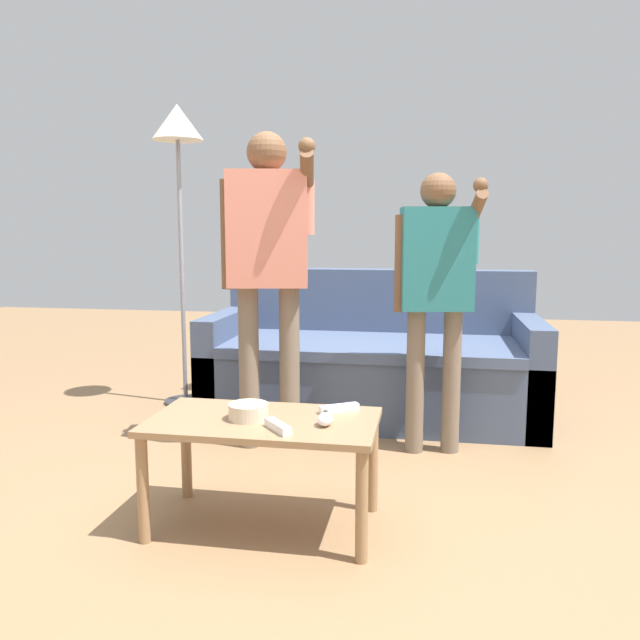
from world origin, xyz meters
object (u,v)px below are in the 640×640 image
Objects in this scene: player_left at (268,253)px; game_remote_wand_near at (278,427)px; couch at (373,365)px; snack_bowl at (248,411)px; player_right at (436,280)px; game_remote_nunchuk at (325,419)px; coffee_table at (264,435)px; floor_lamp at (178,148)px; game_remote_wand_far at (339,408)px.

player_left reaches higher than game_remote_wand_near.
couch reaches higher than snack_bowl.
player_left reaches higher than player_right.
game_remote_wand_near is at bearing -150.27° from game_remote_nunchuk.
coffee_table is 0.53× the size of player_left.
coffee_table is 1.27m from player_right.
game_remote_nunchuk is at bearing -53.53° from floor_lamp.
game_remote_wand_near is at bearing -55.67° from coffee_table.
player_right is at bearing 68.34° from game_remote_nunchuk.
game_remote_wand_far is at bearing -114.37° from player_right.
snack_bowl is at bearing -165.46° from coffee_table.
floor_lamp is at bearing 126.47° from game_remote_nunchuk.
player_right is 0.86m from player_left.
snack_bowl reaches higher than game_remote_wand_far.
player_left is at bearing 106.30° from game_remote_wand_near.
player_left is (-0.48, -0.73, 0.72)m from couch.
floor_lamp reaches higher than couch.
player_right reaches higher than couch.
floor_lamp is at bearing 119.60° from snack_bowl.
player_left is at bearing 103.23° from coffee_table.
game_remote_wand_far is at bearing 81.90° from game_remote_nunchuk.
player_right is (0.40, 1.00, 0.44)m from game_remote_nunchuk.
snack_bowl is (-0.32, -1.64, 0.16)m from couch.
game_remote_nunchuk is 0.18m from game_remote_wand_near.
game_remote_nunchuk is 0.56× the size of game_remote_wand_far.
game_remote_nunchuk is at bearing -5.30° from snack_bowl.
player_left is 1.21m from game_remote_wand_near.
game_remote_nunchuk is at bearing -98.10° from game_remote_wand_far.
snack_bowl is 0.11× the size of player_right.
floor_lamp is 2.29m from game_remote_wand_far.
couch is 1.65m from coffee_table.
game_remote_nunchuk is 0.06× the size of player_right.
floor_lamp is 1.36× the size of player_right.
coffee_table is 6.24× the size of game_remote_wand_near.
snack_bowl reaches higher than game_remote_nunchuk.
game_remote_nunchuk is 0.18m from game_remote_wand_far.
player_right is 9.09× the size of game_remote_wand_far.
couch is 1.14m from player_left.
game_remote_wand_near is at bearing -58.52° from floor_lamp.
game_remote_wand_far is at bearing 55.93° from game_remote_wand_near.
couch is 1.77m from game_remote_wand_near.
couch is 1.49m from game_remote_wand_far.
snack_bowl is 1.72× the size of game_remote_nunchuk.
couch reaches higher than game_remote_nunchuk.
couch is 1.85m from floor_lamp.
player_right is at bearing 4.31° from player_left.
snack_bowl is 0.19m from game_remote_wand_near.
floor_lamp reaches higher than game_remote_wand_near.
game_remote_nunchuk is at bearing -90.79° from couch.
floor_lamp is 1.18× the size of player_left.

